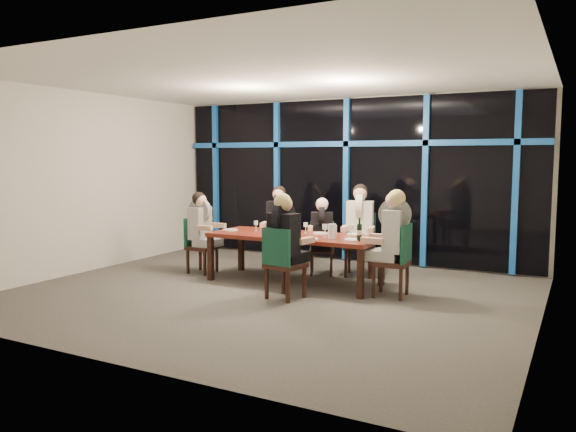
% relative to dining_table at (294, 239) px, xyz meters
% --- Properties ---
extents(room, '(7.04, 7.00, 3.02)m').
position_rel_dining_table_xyz_m(room, '(0.00, -0.80, 1.34)').
color(room, '#534F49').
rests_on(room, ground).
extents(window_wall, '(6.86, 0.43, 2.94)m').
position_rel_dining_table_xyz_m(window_wall, '(0.01, 2.13, 0.87)').
color(window_wall, black).
rests_on(window_wall, ground).
extents(dining_table, '(2.60, 1.00, 0.75)m').
position_rel_dining_table_xyz_m(dining_table, '(0.00, 0.00, 0.00)').
color(dining_table, maroon).
rests_on(dining_table, ground).
extents(chair_far_left, '(0.56, 0.56, 0.98)m').
position_rel_dining_table_xyz_m(chair_far_left, '(-0.76, 0.92, -0.14)').
color(chair_far_left, black).
rests_on(chair_far_left, ground).
extents(chair_far_mid, '(0.52, 0.52, 0.86)m').
position_rel_dining_table_xyz_m(chair_far_mid, '(0.09, 0.83, -0.20)').
color(chair_far_mid, black).
rests_on(chair_far_mid, ground).
extents(chair_far_right, '(0.57, 0.57, 1.01)m').
position_rel_dining_table_xyz_m(chair_far_right, '(0.68, 1.04, -0.12)').
color(chair_far_right, black).
rests_on(chair_far_right, ground).
extents(chair_end_left, '(0.43, 0.43, 0.92)m').
position_rel_dining_table_xyz_m(chair_end_left, '(-1.77, -0.05, -0.17)').
color(chair_end_left, black).
rests_on(chair_end_left, ground).
extents(chair_end_right, '(0.49, 0.49, 1.01)m').
position_rel_dining_table_xyz_m(chair_end_right, '(1.65, -0.11, -0.12)').
color(chair_end_right, black).
rests_on(chair_end_right, ground).
extents(chair_near_mid, '(0.53, 0.53, 0.98)m').
position_rel_dining_table_xyz_m(chair_near_mid, '(0.31, -0.98, -0.13)').
color(chair_near_mid, black).
rests_on(chair_near_mid, ground).
extents(diner_far_left, '(0.57, 0.66, 0.95)m').
position_rel_dining_table_xyz_m(diner_far_left, '(-0.73, 0.84, 0.25)').
color(diner_far_left, black).
rests_on(diner_far_left, ground).
extents(diner_far_mid, '(0.53, 0.59, 0.83)m').
position_rel_dining_table_xyz_m(diner_far_mid, '(0.11, 0.77, 0.14)').
color(diner_far_mid, black).
rests_on(diner_far_mid, ground).
extents(diner_far_right, '(0.57, 0.68, 0.99)m').
position_rel_dining_table_xyz_m(diner_far_right, '(0.70, 0.95, 0.29)').
color(diner_far_right, silver).
rests_on(diner_far_right, ground).
extents(diner_end_left, '(0.57, 0.46, 0.90)m').
position_rel_dining_table_xyz_m(diner_end_left, '(-1.69, -0.05, 0.20)').
color(diner_end_left, black).
rests_on(diner_end_left, ground).
extents(diner_end_right, '(0.64, 0.52, 0.98)m').
position_rel_dining_table_xyz_m(diner_end_right, '(1.57, -0.12, 0.28)').
color(diner_end_right, black).
rests_on(diner_end_right, ground).
extents(diner_near_mid, '(0.53, 0.65, 0.95)m').
position_rel_dining_table_xyz_m(diner_near_mid, '(0.33, -0.90, 0.25)').
color(diner_near_mid, black).
rests_on(diner_near_mid, ground).
extents(plate_far_left, '(0.24, 0.24, 0.01)m').
position_rel_dining_table_xyz_m(plate_far_left, '(-0.58, 0.30, 0.08)').
color(plate_far_left, white).
rests_on(plate_far_left, dining_table).
extents(plate_far_mid, '(0.24, 0.24, 0.01)m').
position_rel_dining_table_xyz_m(plate_far_mid, '(0.33, 0.25, 0.08)').
color(plate_far_mid, white).
rests_on(plate_far_mid, dining_table).
extents(plate_far_right, '(0.24, 0.24, 0.01)m').
position_rel_dining_table_xyz_m(plate_far_right, '(0.83, 0.41, 0.08)').
color(plate_far_right, white).
rests_on(plate_far_right, dining_table).
extents(plate_end_left, '(0.24, 0.24, 0.01)m').
position_rel_dining_table_xyz_m(plate_end_left, '(-1.13, -0.05, 0.08)').
color(plate_end_left, white).
rests_on(plate_end_left, dining_table).
extents(plate_end_right, '(0.24, 0.24, 0.01)m').
position_rel_dining_table_xyz_m(plate_end_right, '(1.00, -0.15, 0.08)').
color(plate_end_right, white).
rests_on(plate_end_right, dining_table).
extents(plate_near_mid, '(0.24, 0.24, 0.01)m').
position_rel_dining_table_xyz_m(plate_near_mid, '(0.43, -0.34, 0.08)').
color(plate_near_mid, white).
rests_on(plate_near_mid, dining_table).
extents(wine_bottle, '(0.07, 0.07, 0.33)m').
position_rel_dining_table_xyz_m(wine_bottle, '(1.11, -0.17, 0.19)').
color(wine_bottle, black).
rests_on(wine_bottle, dining_table).
extents(water_pitcher, '(0.13, 0.12, 0.21)m').
position_rel_dining_table_xyz_m(water_pitcher, '(0.69, -0.15, 0.18)').
color(water_pitcher, white).
rests_on(water_pitcher, dining_table).
extents(tea_light, '(0.05, 0.05, 0.03)m').
position_rel_dining_table_xyz_m(tea_light, '(-0.16, -0.29, 0.08)').
color(tea_light, '#FF9D4C').
rests_on(tea_light, dining_table).
extents(wine_glass_a, '(0.06, 0.06, 0.16)m').
position_rel_dining_table_xyz_m(wine_glass_a, '(-0.23, -0.20, 0.18)').
color(wine_glass_a, silver).
rests_on(wine_glass_a, dining_table).
extents(wine_glass_b, '(0.06, 0.06, 0.17)m').
position_rel_dining_table_xyz_m(wine_glass_b, '(0.09, 0.21, 0.19)').
color(wine_glass_b, silver).
rests_on(wine_glass_b, dining_table).
extents(wine_glass_c, '(0.07, 0.07, 0.19)m').
position_rel_dining_table_xyz_m(wine_glass_c, '(0.54, -0.07, 0.21)').
color(wine_glass_c, silver).
rests_on(wine_glass_c, dining_table).
extents(wine_glass_d, '(0.06, 0.06, 0.17)m').
position_rel_dining_table_xyz_m(wine_glass_d, '(-0.72, 0.07, 0.19)').
color(wine_glass_d, silver).
rests_on(wine_glass_d, dining_table).
extents(wine_glass_e, '(0.07, 0.07, 0.19)m').
position_rel_dining_table_xyz_m(wine_glass_e, '(0.90, 0.05, 0.21)').
color(wine_glass_e, silver).
rests_on(wine_glass_e, dining_table).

